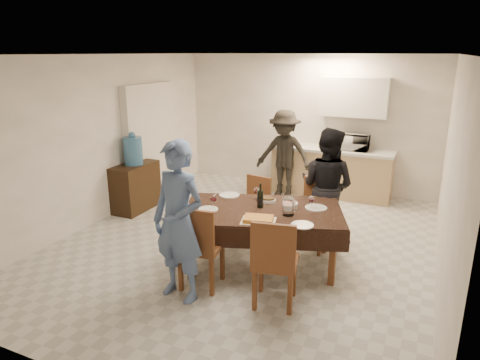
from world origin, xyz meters
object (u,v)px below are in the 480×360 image
object	(u,v)px
water_jug	(133,151)
microwave	(354,142)
dining_table	(262,212)
person_near	(179,222)
water_pitcher	(288,206)
console	(136,187)
person_far	(327,186)
wine_bottle	(260,196)
savoury_tart	(258,219)
person_kitchen	(284,154)

from	to	relation	value
water_jug	microwave	size ratio (longest dim) A/B	0.91
dining_table	person_near	distance (m)	1.20
water_pitcher	console	bearing A→B (deg)	161.19
microwave	person_far	bearing A→B (deg)	90.34
wine_bottle	person_near	distance (m)	1.21
wine_bottle	savoury_tart	bearing A→B (deg)	-70.77
savoury_tart	person_near	world-z (taller)	person_near
water_jug	savoury_tart	distance (m)	3.16
console	microwave	bearing A→B (deg)	33.82
water_jug	microwave	world-z (taller)	water_jug
console	water_jug	bearing A→B (deg)	-90.00
dining_table	console	bearing A→B (deg)	140.30
person_near	person_kitchen	world-z (taller)	person_near
savoury_tart	water_jug	bearing A→B (deg)	154.01
water_pitcher	person_kitchen	world-z (taller)	person_kitchen
console	person_near	world-z (taller)	person_near
person_near	wine_bottle	bearing A→B (deg)	73.85
console	microwave	distance (m)	3.98
microwave	person_kitchen	world-z (taller)	person_kitchen
wine_bottle	person_kitchen	size ratio (longest dim) A/B	0.19
console	water_pitcher	size ratio (longest dim) A/B	4.07
dining_table	microwave	distance (m)	3.25
console	microwave	world-z (taller)	microwave
microwave	person_kitchen	distance (m)	1.29
savoury_tart	person_kitchen	bearing A→B (deg)	103.50
console	person_far	xyz separation A→B (m)	(3.28, 0.05, 0.42)
water_pitcher	savoury_tart	xyz separation A→B (m)	(-0.25, -0.33, -0.08)
wine_bottle	person_near	size ratio (longest dim) A/B	0.18
water_jug	water_pitcher	distance (m)	3.26
dining_table	microwave	world-z (taller)	microwave
dining_table	person_near	bearing A→B (deg)	-137.25
person_near	water_jug	bearing A→B (deg)	145.05
wine_bottle	microwave	size ratio (longest dim) A/B	0.61
console	savoury_tart	world-z (taller)	savoury_tart
water_pitcher	person_far	size ratio (longest dim) A/B	0.13
console	microwave	xyz separation A→B (m)	(3.27, 2.19, 0.65)
water_jug	person_kitchen	world-z (taller)	person_kitchen
water_jug	person_far	xyz separation A→B (m)	(3.28, 0.05, -0.21)
console	water_pitcher	xyz separation A→B (m)	(3.08, -1.05, 0.47)
person_near	person_kitchen	distance (m)	3.79
wine_bottle	dining_table	bearing A→B (deg)	-45.00
microwave	water_jug	bearing A→B (deg)	33.82
console	water_pitcher	distance (m)	3.29
microwave	water_pitcher	bearing A→B (deg)	86.69
microwave	person_far	size ratio (longest dim) A/B	0.31
microwave	person_far	distance (m)	2.15
water_jug	savoury_tart	size ratio (longest dim) A/B	1.19
console	wine_bottle	world-z (taller)	wine_bottle
dining_table	person_near	world-z (taller)	person_near
water_jug	savoury_tart	xyz separation A→B (m)	(2.83, -1.38, -0.25)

